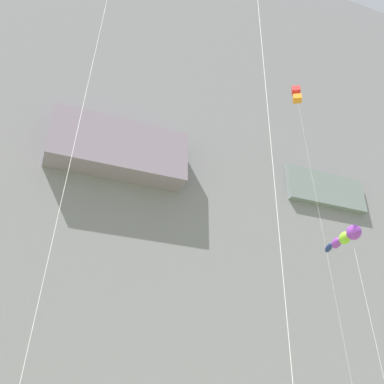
# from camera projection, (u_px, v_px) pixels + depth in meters

# --- Properties ---
(cliff_face) EXTENTS (180.00, 33.89, 81.70)m
(cliff_face) POSITION_uv_depth(u_px,v_px,m) (96.00, 174.00, 70.94)
(cliff_face) COLOR gray
(cliff_face) RESTS_ON ground
(kite_box_far_right) EXTENTS (1.43, 3.21, 33.61)m
(kite_box_far_right) POSITION_uv_depth(u_px,v_px,m) (297.00, 96.00, 44.36)
(kite_box_far_right) COLOR red
(kite_box_far_right) RESTS_ON ground
(kite_windsock_upper_left) EXTENTS (1.49, 3.96, 11.43)m
(kite_windsock_upper_left) POSITION_uv_depth(u_px,v_px,m) (346.00, 238.00, 20.32)
(kite_windsock_upper_left) COLOR purple
(kite_windsock_upper_left) RESTS_ON ground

